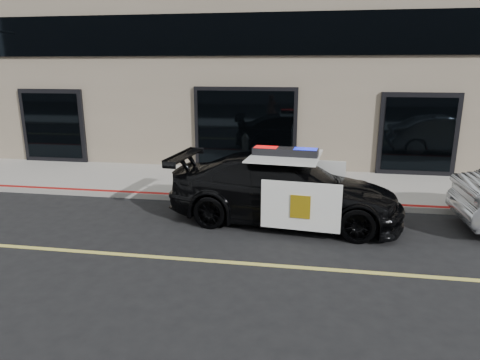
# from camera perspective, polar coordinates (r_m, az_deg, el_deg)

# --- Properties ---
(ground) EXTENTS (120.00, 120.00, 0.00)m
(ground) POSITION_cam_1_polar(r_m,az_deg,el_deg) (8.04, 0.26, -11.06)
(ground) COLOR black
(ground) RESTS_ON ground
(sidewalk_n) EXTENTS (60.00, 3.50, 0.15)m
(sidewalk_n) POSITION_cam_1_polar(r_m,az_deg,el_deg) (12.91, 3.94, -0.60)
(sidewalk_n) COLOR gray
(sidewalk_n) RESTS_ON ground
(police_car) EXTENTS (3.22, 5.75, 1.74)m
(police_car) POSITION_cam_1_polar(r_m,az_deg,el_deg) (9.95, 5.96, -1.15)
(police_car) COLOR black
(police_car) RESTS_ON ground
(fire_hydrant) EXTENTS (0.35, 0.49, 0.77)m
(fire_hydrant) POSITION_cam_1_polar(r_m,az_deg,el_deg) (11.88, -3.34, 0.23)
(fire_hydrant) COLOR beige
(fire_hydrant) RESTS_ON sidewalk_n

